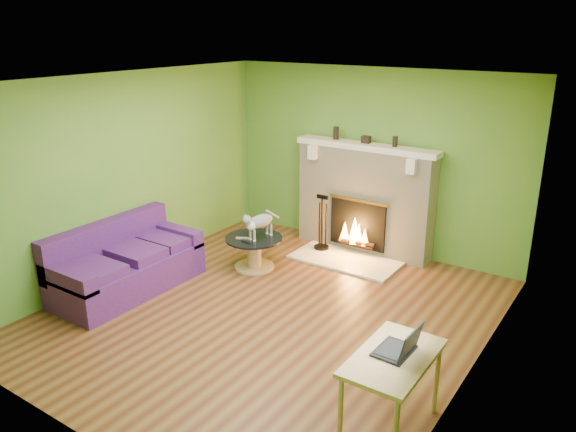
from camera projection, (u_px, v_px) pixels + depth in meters
The scene contains 22 objects.
floor at pixel (270, 313), 6.45m from camera, with size 5.00×5.00×0.00m, color #512917.
ceiling at pixel (268, 81), 5.60m from camera, with size 5.00×5.00×0.00m, color white.
wall_back at pixel (372, 161), 7.98m from camera, with size 5.00×5.00×0.00m, color #4B862C.
wall_front at pixel (67, 292), 4.07m from camera, with size 5.00×5.00×0.00m, color #4B862C.
wall_left at pixel (127, 175), 7.22m from camera, with size 5.00×5.00×0.00m, color #4B862C.
wall_right at pixel (480, 250), 4.83m from camera, with size 5.00×5.00×0.00m, color #4B862C.
window_frame at pixel (447, 257), 4.05m from camera, with size 1.20×1.20×0.00m, color silver.
window_pane at pixel (446, 256), 4.06m from camera, with size 1.06×1.06×0.00m, color white.
fireplace at pixel (364, 199), 8.01m from camera, with size 2.10×0.46×1.58m.
hearth at pixel (345, 260), 7.85m from camera, with size 1.50×0.75×0.03m, color beige.
mantel at pixel (366, 146), 7.75m from camera, with size 2.10×0.28×0.08m, color silver.
sofa at pixel (125, 264), 6.94m from camera, with size 0.87×1.86×0.84m.
coffee_table at pixel (254, 250), 7.56m from camera, with size 0.77×0.77×0.44m.
desk at pixel (393, 365), 4.39m from camera, with size 0.55×0.94×0.70m.
cat at pixel (261, 224), 7.44m from camera, with size 0.23×0.62×0.39m, color slate, non-canonical shape.
remote_silver at pixel (242, 238), 7.46m from camera, with size 0.17×0.04×0.02m, color gray.
remote_black at pixel (247, 241), 7.35m from camera, with size 0.16×0.04×0.02m, color black.
laptop at pixel (395, 338), 4.37m from camera, with size 0.30×0.34×0.26m, color black, non-canonical shape.
fire_tools at pixel (322, 222), 8.09m from camera, with size 0.22×0.22×0.82m, color black, non-canonical shape.
mantel_vase_left at pixel (336, 133), 7.99m from camera, with size 0.08×0.08×0.18m, color black.
mantel_vase_right at pixel (395, 142), 7.52m from camera, with size 0.07×0.07×0.14m, color black.
mantel_box at pixel (366, 140), 7.75m from camera, with size 0.12×0.08×0.10m, color black.
Camera 1 is at (3.38, -4.64, 3.14)m, focal length 35.00 mm.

